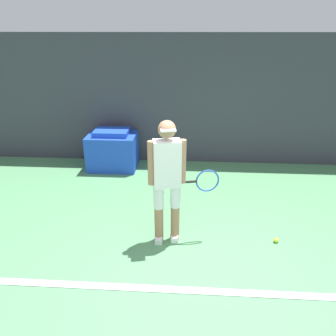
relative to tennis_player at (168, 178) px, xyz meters
The scene contains 6 objects.
ground_plane 1.25m from the tennis_player, 58.45° to the right, with size 24.00×24.00×0.00m, color #518C5B.
back_wall 3.01m from the tennis_player, 81.62° to the left, with size 24.00×0.10×2.62m.
court_baseline 1.40m from the tennis_player, 65.43° to the right, with size 21.60×0.10×0.01m.
tennis_player is the anchor object (origin of this frame).
tennis_ball 1.73m from the tennis_player, ahead, with size 0.07×0.07×0.07m.
covered_chair 2.85m from the tennis_player, 117.70° to the left, with size 0.97×0.76×0.81m.
Camera 1 is at (-0.18, -3.05, 2.69)m, focal length 35.00 mm.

